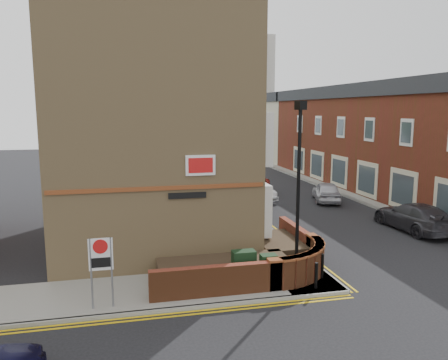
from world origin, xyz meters
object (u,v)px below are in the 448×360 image
(lamppost, at_px, (298,191))
(zone_sign, at_px, (101,260))
(utility_cabinet_large, at_px, (244,267))
(silver_car_near, at_px, (249,190))

(lamppost, bearing_deg, zone_sign, -173.93)
(lamppost, distance_m, utility_cabinet_large, 3.24)
(lamppost, relative_size, zone_sign, 2.86)
(utility_cabinet_large, relative_size, zone_sign, 0.55)
(silver_car_near, bearing_deg, utility_cabinet_large, -130.51)
(zone_sign, relative_size, silver_car_near, 0.51)
(lamppost, relative_size, utility_cabinet_large, 5.25)
(utility_cabinet_large, bearing_deg, silver_car_near, 73.11)
(utility_cabinet_large, bearing_deg, zone_sign, -170.31)
(utility_cabinet_large, xyz_separation_m, silver_car_near, (4.28, 14.08, -0.01))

